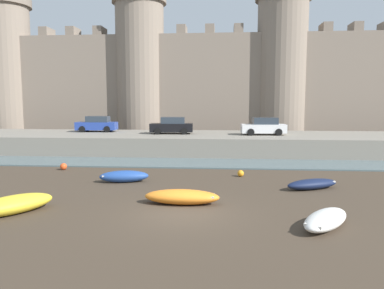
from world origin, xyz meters
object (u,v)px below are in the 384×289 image
at_px(rowboat_foreground_centre, 312,184).
at_px(car_quay_centre_east, 97,124).
at_px(rowboat_foreground_right, 13,204).
at_px(mooring_buoy_off_centre, 64,167).
at_px(rowboat_foreground_left, 182,196).
at_px(rowboat_midflat_left, 124,176).
at_px(rowboat_midflat_centre, 326,219).
at_px(mooring_buoy_mid_mud, 241,173).
at_px(car_quay_centre_west, 264,127).
at_px(car_quay_east, 172,126).

height_order(rowboat_foreground_centre, car_quay_centre_east, car_quay_centre_east).
distance_m(rowboat_foreground_right, mooring_buoy_off_centre, 10.53).
bearing_deg(rowboat_foreground_centre, rowboat_foreground_right, -157.72).
height_order(rowboat_foreground_left, rowboat_midflat_left, rowboat_midflat_left).
bearing_deg(rowboat_foreground_right, rowboat_foreground_centre, 22.28).
bearing_deg(car_quay_centre_east, rowboat_foreground_left, -61.76).
xyz_separation_m(rowboat_midflat_centre, mooring_buoy_mid_mud, (-2.78, 9.61, -0.12)).
height_order(mooring_buoy_off_centre, mooring_buoy_mid_mud, mooring_buoy_off_centre).
bearing_deg(rowboat_foreground_right, car_quay_centre_west, 58.01).
bearing_deg(car_quay_centre_east, car_quay_centre_west, -8.20).
bearing_deg(rowboat_midflat_left, car_quay_centre_west, 54.95).
xyz_separation_m(rowboat_foreground_left, car_quay_centre_west, (5.69, 18.29, 2.13)).
height_order(rowboat_midflat_centre, rowboat_foreground_centre, rowboat_midflat_centre).
bearing_deg(car_quay_centre_west, car_quay_east, 176.40).
distance_m(rowboat_foreground_centre, rowboat_foreground_left, 7.68).
bearing_deg(rowboat_foreground_centre, mooring_buoy_mid_mud, 139.49).
height_order(rowboat_foreground_left, car_quay_centre_west, car_quay_centre_west).
height_order(rowboat_foreground_right, car_quay_centre_west, car_quay_centre_west).
bearing_deg(rowboat_midflat_centre, rowboat_foreground_left, 154.13).
distance_m(mooring_buoy_mid_mud, car_quay_centre_west, 12.02).
bearing_deg(rowboat_midflat_centre, car_quay_centre_east, 125.77).
bearing_deg(car_quay_centre_west, rowboat_midflat_centre, -89.62).
relative_size(mooring_buoy_mid_mud, car_quay_east, 0.10).
bearing_deg(rowboat_foreground_right, car_quay_centre_east, 100.11).
distance_m(rowboat_midflat_centre, rowboat_foreground_centre, 6.47).
xyz_separation_m(rowboat_foreground_left, mooring_buoy_off_centre, (-9.32, 8.17, -0.12)).
height_order(rowboat_midflat_centre, rowboat_foreground_right, rowboat_foreground_right).
xyz_separation_m(car_quay_east, car_quay_centre_west, (8.73, -0.55, 0.00)).
distance_m(rowboat_midflat_left, mooring_buoy_off_centre, 6.48).
height_order(rowboat_foreground_right, mooring_buoy_mid_mud, rowboat_foreground_right).
distance_m(rowboat_foreground_left, car_quay_centre_west, 19.27).
distance_m(rowboat_midflat_centre, rowboat_foreground_right, 12.90).
bearing_deg(rowboat_foreground_centre, rowboat_midflat_left, 175.02).
bearing_deg(rowboat_foreground_left, rowboat_foreground_right, -163.34).
bearing_deg(car_quay_centre_west, rowboat_midflat_left, -125.05).
bearing_deg(rowboat_midflat_left, mooring_buoy_mid_mud, 17.92).
relative_size(rowboat_midflat_centre, car_quay_east, 0.77).
xyz_separation_m(rowboat_midflat_centre, rowboat_foreground_centre, (0.98, 6.39, -0.02)).
height_order(rowboat_midflat_centre, mooring_buoy_mid_mud, rowboat_midflat_centre).
bearing_deg(rowboat_midflat_centre, rowboat_foreground_centre, 81.31).
xyz_separation_m(rowboat_midflat_centre, car_quay_centre_east, (-16.95, 23.54, 2.16)).
relative_size(rowboat_midflat_centre, rowboat_foreground_left, 0.91).
xyz_separation_m(rowboat_foreground_left, rowboat_midflat_left, (-3.98, 4.51, 0.01)).
distance_m(rowboat_foreground_centre, mooring_buoy_mid_mud, 4.94).
xyz_separation_m(rowboat_midflat_left, car_quay_centre_west, (9.67, 13.78, 2.12)).
height_order(rowboat_midflat_centre, car_quay_centre_west, car_quay_centre_west).
xyz_separation_m(rowboat_midflat_centre, mooring_buoy_off_centre, (-15.15, 11.00, -0.09)).
bearing_deg(car_quay_east, rowboat_midflat_left, -93.74).
distance_m(mooring_buoy_mid_mud, car_quay_east, 13.70).
height_order(rowboat_midflat_left, car_quay_east, car_quay_east).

